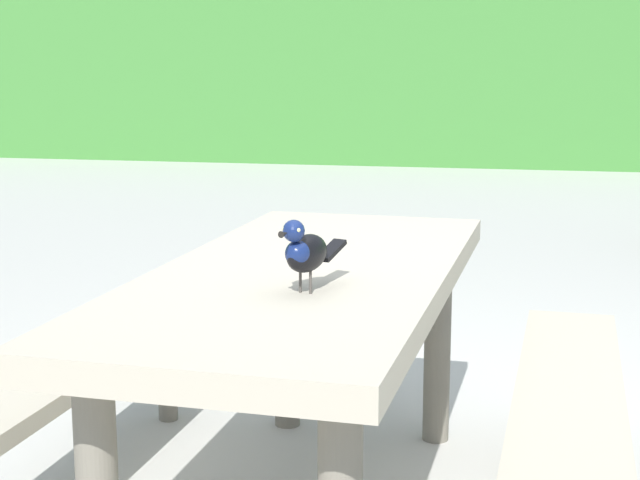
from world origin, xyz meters
The scene contains 3 objects.
hedge_wall centered at (0.00, 9.76, 1.18)m, with size 28.00×1.72×2.35m, color #428438.
picnic_table_foreground centered at (-0.29, -0.29, 0.56)m, with size 1.76×1.84×0.74m.
bird_grackle centered at (-0.23, -0.58, 0.84)m, with size 0.12×0.28×0.18m.
Camera 1 is at (0.27, -2.75, 1.29)m, focal length 54.13 mm.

